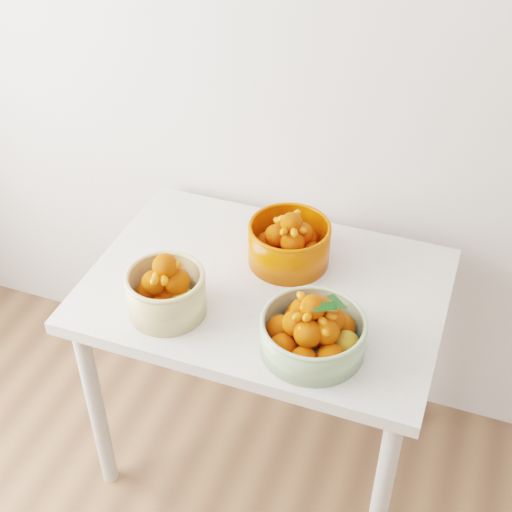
% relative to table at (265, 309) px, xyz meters
% --- Properties ---
extents(table, '(1.00, 0.70, 0.75)m').
position_rel_table_xyz_m(table, '(0.00, 0.00, 0.00)').
color(table, silver).
rests_on(table, ground).
extents(bowl_cream, '(0.25, 0.25, 0.18)m').
position_rel_table_xyz_m(bowl_cream, '(-0.21, -0.19, 0.17)').
color(bowl_cream, tan).
rests_on(bowl_cream, table).
extents(bowl_green, '(0.31, 0.31, 0.17)m').
position_rel_table_xyz_m(bowl_green, '(0.19, -0.19, 0.16)').
color(bowl_green, '#92AF80').
rests_on(bowl_green, table).
extents(bowl_orange, '(0.31, 0.31, 0.17)m').
position_rel_table_xyz_m(bowl_orange, '(0.03, 0.12, 0.16)').
color(bowl_orange, '#D63E02').
rests_on(bowl_orange, table).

